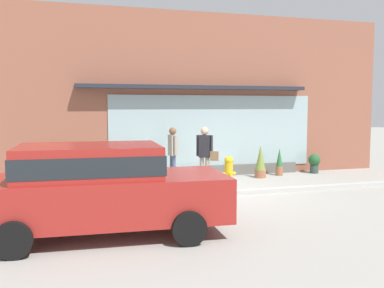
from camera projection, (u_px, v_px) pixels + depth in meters
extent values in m
plane|color=#9E9B93|center=(227.00, 194.00, 11.67)|extent=(60.00, 60.00, 0.00)
cube|color=#B2B2AD|center=(230.00, 193.00, 11.47)|extent=(14.00, 0.24, 0.12)
cube|color=#935642|center=(193.00, 95.00, 14.48)|extent=(14.00, 0.36, 5.46)
cube|color=#9EB7BC|center=(214.00, 132.00, 14.59)|extent=(7.09, 0.03, 2.44)
cube|color=#232833|center=(196.00, 87.00, 14.13)|extent=(7.69, 0.56, 0.12)
cube|color=#605E59|center=(195.00, 171.00, 14.50)|extent=(7.49, 0.20, 0.36)
cylinder|color=gold|center=(229.00, 188.00, 12.33)|extent=(0.35, 0.35, 0.06)
cylinder|color=gold|center=(229.00, 175.00, 12.30)|extent=(0.23, 0.23, 0.70)
sphere|color=gold|center=(229.00, 160.00, 12.27)|extent=(0.25, 0.25, 0.25)
cylinder|color=gold|center=(224.00, 174.00, 12.25)|extent=(0.10, 0.09, 0.09)
cylinder|color=gold|center=(234.00, 173.00, 12.34)|extent=(0.10, 0.09, 0.09)
cylinder|color=gold|center=(231.00, 174.00, 12.15)|extent=(0.09, 0.10, 0.09)
cylinder|color=#9E9384|center=(207.00, 172.00, 12.67)|extent=(0.12, 0.12, 0.87)
cylinder|color=#9E9384|center=(202.00, 172.00, 12.71)|extent=(0.12, 0.12, 0.87)
cube|color=#232328|center=(205.00, 146.00, 12.62)|extent=(0.37, 0.34, 0.65)
sphere|color=tan|center=(205.00, 131.00, 12.58)|extent=(0.23, 0.23, 0.23)
cylinder|color=#232328|center=(212.00, 146.00, 12.57)|extent=(0.08, 0.08, 0.62)
cylinder|color=#232328|center=(198.00, 146.00, 12.68)|extent=(0.08, 0.08, 0.62)
cube|color=#846647|center=(214.00, 156.00, 12.55)|extent=(0.26, 0.21, 0.28)
cylinder|color=#475675|center=(174.00, 169.00, 13.31)|extent=(0.12, 0.12, 0.84)
cylinder|color=#475675|center=(172.00, 169.00, 13.45)|extent=(0.12, 0.12, 0.84)
cube|color=#9E9384|center=(173.00, 145.00, 13.32)|extent=(0.25, 0.34, 0.63)
sphere|color=brown|center=(173.00, 131.00, 13.28)|extent=(0.23, 0.23, 0.23)
cylinder|color=#9E9384|center=(175.00, 145.00, 13.13)|extent=(0.08, 0.08, 0.60)
cylinder|color=#9E9384|center=(170.00, 144.00, 13.50)|extent=(0.08, 0.08, 0.60)
cube|color=maroon|center=(103.00, 198.00, 7.82)|extent=(4.58, 2.03, 0.80)
cube|color=maroon|center=(89.00, 162.00, 7.71)|extent=(2.56, 1.77, 0.61)
cube|color=#1E2328|center=(89.00, 162.00, 7.71)|extent=(2.60, 1.79, 0.34)
cylinder|color=black|center=(169.00, 204.00, 9.06)|extent=(0.61, 0.21, 0.60)
cylinder|color=black|center=(189.00, 228.00, 7.29)|extent=(0.61, 0.21, 0.60)
cylinder|color=black|center=(29.00, 212.00, 8.42)|extent=(0.61, 0.21, 0.60)
cylinder|color=black|center=(13.00, 240.00, 6.65)|extent=(0.61, 0.21, 0.60)
cylinder|color=#33473D|center=(119.00, 179.00, 13.21)|extent=(0.29, 0.29, 0.25)
sphere|color=#23562D|center=(119.00, 172.00, 13.19)|extent=(0.26, 0.26, 0.26)
sphere|color=white|center=(120.00, 172.00, 13.12)|extent=(0.07, 0.07, 0.07)
cylinder|color=#9E6042|center=(279.00, 171.00, 14.76)|extent=(0.25, 0.25, 0.31)
cone|color=#2D6B33|center=(279.00, 157.00, 14.72)|extent=(0.23, 0.23, 0.62)
cylinder|color=#4C4C51|center=(64.00, 183.00, 12.49)|extent=(0.52, 0.52, 0.30)
sphere|color=#2D6B33|center=(63.00, 171.00, 12.46)|extent=(0.59, 0.59, 0.59)
sphere|color=white|center=(60.00, 169.00, 12.33)|extent=(0.13, 0.13, 0.13)
sphere|color=orange|center=(67.00, 167.00, 12.37)|extent=(0.11, 0.11, 0.11)
sphere|color=#E5C64C|center=(68.00, 169.00, 12.39)|extent=(0.13, 0.13, 0.13)
cylinder|color=#33473D|center=(314.00, 169.00, 15.26)|extent=(0.29, 0.29, 0.29)
sphere|color=#23562D|center=(314.00, 160.00, 15.23)|extent=(0.42, 0.42, 0.42)
cylinder|color=#9E6042|center=(260.00, 174.00, 14.30)|extent=(0.38, 0.38, 0.26)
cone|color=olive|center=(260.00, 158.00, 14.25)|extent=(0.34, 0.34, 0.82)
cylinder|color=#B7B2A3|center=(145.00, 176.00, 13.56)|extent=(0.37, 0.37, 0.34)
sphere|color=#4C934C|center=(145.00, 165.00, 13.53)|extent=(0.47, 0.47, 0.47)
sphere|color=#DB4C7A|center=(148.00, 162.00, 13.55)|extent=(0.12, 0.12, 0.12)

